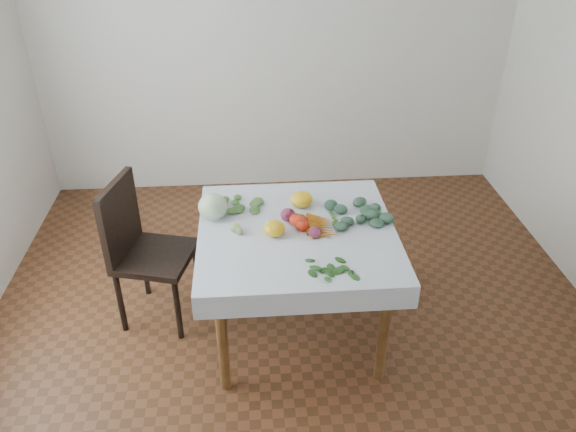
# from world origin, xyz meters

# --- Properties ---
(ground) EXTENTS (4.00, 4.00, 0.00)m
(ground) POSITION_xyz_m (0.00, 0.00, 0.00)
(ground) COLOR brown
(back_wall) EXTENTS (4.00, 0.04, 2.70)m
(back_wall) POSITION_xyz_m (0.00, 2.00, 1.35)
(back_wall) COLOR silver
(back_wall) RESTS_ON ground
(table) EXTENTS (1.00, 1.00, 0.75)m
(table) POSITION_xyz_m (0.00, 0.00, 0.65)
(table) COLOR brown
(table) RESTS_ON ground
(tablecloth) EXTENTS (1.12, 1.12, 0.01)m
(tablecloth) POSITION_xyz_m (0.00, 0.00, 0.75)
(tablecloth) COLOR white
(tablecloth) RESTS_ON table
(chair) EXTENTS (0.53, 0.53, 0.96)m
(chair) POSITION_xyz_m (-0.95, 0.23, 0.55)
(chair) COLOR black
(chair) RESTS_ON ground
(cabbage) EXTENTS (0.21, 0.21, 0.15)m
(cabbage) POSITION_xyz_m (-0.48, 0.17, 0.83)
(cabbage) COLOR silver
(cabbage) RESTS_ON tablecloth
(tomato_a) EXTENTS (0.10, 0.10, 0.07)m
(tomato_a) POSITION_xyz_m (-0.00, 0.05, 0.79)
(tomato_a) COLOR red
(tomato_a) RESTS_ON tablecloth
(tomato_b) EXTENTS (0.08, 0.08, 0.07)m
(tomato_b) POSITION_xyz_m (0.06, 0.27, 0.79)
(tomato_b) COLOR red
(tomato_b) RESTS_ON tablecloth
(tomato_c) EXTENTS (0.12, 0.12, 0.08)m
(tomato_c) POSITION_xyz_m (0.02, 0.02, 0.80)
(tomato_c) COLOR red
(tomato_c) RESTS_ON tablecloth
(tomato_d) EXTENTS (0.08, 0.08, 0.07)m
(tomato_d) POSITION_xyz_m (0.03, -0.01, 0.79)
(tomato_d) COLOR red
(tomato_d) RESTS_ON tablecloth
(heirloom_back) EXTENTS (0.16, 0.16, 0.09)m
(heirloom_back) POSITION_xyz_m (0.05, 0.27, 0.80)
(heirloom_back) COLOR yellow
(heirloom_back) RESTS_ON tablecloth
(heirloom_front) EXTENTS (0.14, 0.14, 0.09)m
(heirloom_front) POSITION_xyz_m (-0.13, -0.04, 0.80)
(heirloom_front) COLOR yellow
(heirloom_front) RESTS_ON tablecloth
(onion_a) EXTENTS (0.09, 0.09, 0.06)m
(onion_a) POSITION_xyz_m (0.09, -0.08, 0.79)
(onion_a) COLOR #5D1A33
(onion_a) RESTS_ON tablecloth
(onion_b) EXTENTS (0.10, 0.10, 0.08)m
(onion_b) POSITION_xyz_m (-0.04, 0.10, 0.79)
(onion_b) COLOR #5D1A33
(onion_b) RESTS_ON tablecloth
(tomatillo_cluster) EXTENTS (0.08, 0.12, 0.05)m
(tomatillo_cluster) POSITION_xyz_m (-0.34, -0.01, 0.78)
(tomatillo_cluster) COLOR #A7C06E
(tomatillo_cluster) RESTS_ON tablecloth
(carrot_bunch) EXTENTS (0.17, 0.26, 0.03)m
(carrot_bunch) POSITION_xyz_m (0.14, 0.01, 0.77)
(carrot_bunch) COLOR orange
(carrot_bunch) RESTS_ON tablecloth
(kale_bunch) EXTENTS (0.33, 0.31, 0.05)m
(kale_bunch) POSITION_xyz_m (0.36, 0.11, 0.78)
(kale_bunch) COLOR #31513B
(kale_bunch) RESTS_ON tablecloth
(basil_bunch) EXTENTS (0.28, 0.19, 0.01)m
(basil_bunch) POSITION_xyz_m (0.15, -0.38, 0.76)
(basil_bunch) COLOR #24541A
(basil_bunch) RESTS_ON tablecloth
(dill_bunch) EXTENTS (0.24, 0.24, 0.03)m
(dill_bunch) POSITION_xyz_m (-0.33, 0.28, 0.77)
(dill_bunch) COLOR #557E39
(dill_bunch) RESTS_ON tablecloth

